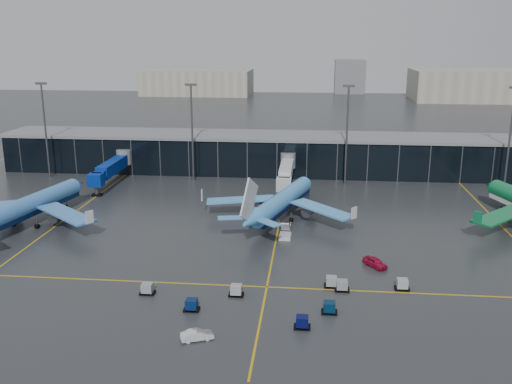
# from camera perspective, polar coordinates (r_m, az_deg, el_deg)

# --- Properties ---
(ground) EXTENTS (600.00, 600.00, 0.00)m
(ground) POSITION_cam_1_polar(r_m,az_deg,el_deg) (103.47, -3.78, -5.76)
(ground) COLOR #282B2D
(ground) RESTS_ON ground
(terminal_pier) EXTENTS (142.00, 17.00, 10.70)m
(terminal_pier) POSITION_cam_1_polar(r_m,az_deg,el_deg) (161.18, -0.20, 3.96)
(terminal_pier) COLOR black
(terminal_pier) RESTS_ON ground
(jet_bridges) EXTENTS (94.00, 27.50, 7.20)m
(jet_bridges) POSITION_cam_1_polar(r_m,az_deg,el_deg) (150.98, -14.31, 2.36)
(jet_bridges) COLOR #595B60
(jet_bridges) RESTS_ON ground
(flood_masts) EXTENTS (203.00, 0.50, 25.50)m
(flood_masts) POSITION_cam_1_polar(r_m,az_deg,el_deg) (147.48, 1.26, 6.20)
(flood_masts) COLOR #595B60
(flood_masts) RESTS_ON ground
(distant_hangars) EXTENTS (260.00, 71.00, 22.00)m
(distant_hangars) POSITION_cam_1_polar(r_m,az_deg,el_deg) (367.88, 11.17, 10.60)
(distant_hangars) COLOR #B2AD99
(distant_hangars) RESTS_ON ground
(taxi_lines) EXTENTS (220.00, 120.00, 0.02)m
(taxi_lines) POSITION_cam_1_polar(r_m,az_deg,el_deg) (112.29, 2.17, -4.01)
(taxi_lines) COLOR gold
(taxi_lines) RESTS_ON ground
(airliner_arkefly) EXTENTS (43.36, 47.33, 12.65)m
(airliner_arkefly) POSITION_cam_1_polar(r_m,az_deg,el_deg) (123.84, -21.78, -0.21)
(airliner_arkefly) COLOR #4182D5
(airliner_arkefly) RESTS_ON ground
(airliner_klm_near) EXTENTS (44.31, 47.48, 12.03)m
(airliner_klm_near) POSITION_cam_1_polar(r_m,az_deg,el_deg) (119.32, 2.68, 0.17)
(airliner_klm_near) COLOR #459AE4
(airliner_klm_near) RESTS_ON ground
(baggage_carts) EXTENTS (40.22, 14.93, 1.70)m
(baggage_carts) POSITION_cam_1_polar(r_m,az_deg,el_deg) (84.18, 3.01, -10.31)
(baggage_carts) COLOR black
(baggage_carts) RESTS_ON ground
(mobile_airstair) EXTENTS (2.33, 3.29, 3.45)m
(mobile_airstair) POSITION_cam_1_polar(r_m,az_deg,el_deg) (108.75, 2.94, -4.25)
(mobile_airstair) COLOR silver
(mobile_airstair) RESTS_ON ground
(service_van_red) EXTENTS (4.36, 4.87, 1.60)m
(service_van_red) POSITION_cam_1_polar(r_m,az_deg,el_deg) (97.60, 11.82, -6.89)
(service_van_red) COLOR #A10C2F
(service_van_red) RESTS_ON ground
(service_van_white) EXTENTS (4.42, 2.91, 1.38)m
(service_van_white) POSITION_cam_1_polar(r_m,az_deg,el_deg) (74.57, -5.91, -14.04)
(service_van_white) COLOR silver
(service_van_white) RESTS_ON ground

